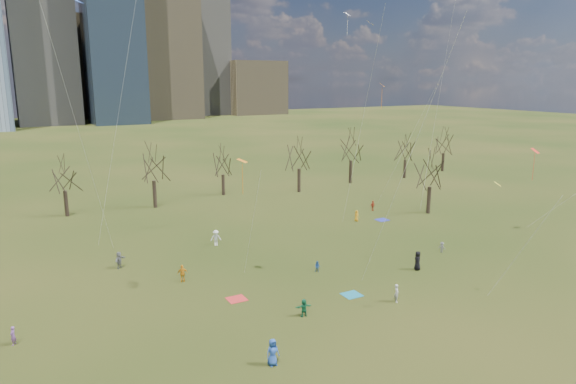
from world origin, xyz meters
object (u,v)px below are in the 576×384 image
blanket_teal (352,295)px  person_0 (273,352)px  person_1 (397,293)px  person_4 (183,273)px  blanket_navy (382,220)px  blanket_crimson (237,299)px

blanket_teal → person_0: size_ratio=0.86×
blanket_teal → person_1: bearing=-50.0°
person_4 → blanket_teal: bearing=147.7°
person_0 → person_1: 14.28m
blanket_navy → blanket_crimson: (-27.34, -14.03, 0.00)m
blanket_navy → person_0: bearing=-139.8°
person_1 → person_4: (-14.61, 13.06, 0.05)m
blanket_teal → person_1: person_1 is taller
blanket_crimson → person_4: size_ratio=0.95×
blanket_teal → blanket_navy: (18.10, 18.10, 0.00)m
blanket_navy → blanket_crimson: 30.73m
blanket_crimson → person_4: bearing=115.5°
person_1 → person_4: 19.59m
blanket_teal → blanket_navy: same height
person_0 → person_4: 16.81m
person_1 → person_0: bearing=133.5°
person_1 → blanket_navy: bearing=-8.2°
blanket_teal → blanket_navy: bearing=45.0°
blanket_navy → person_4: (-30.21, -8.03, 0.83)m
blanket_navy → person_1: bearing=-126.5°
blanket_navy → person_0: size_ratio=0.86×
blanket_crimson → person_1: bearing=-31.0°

